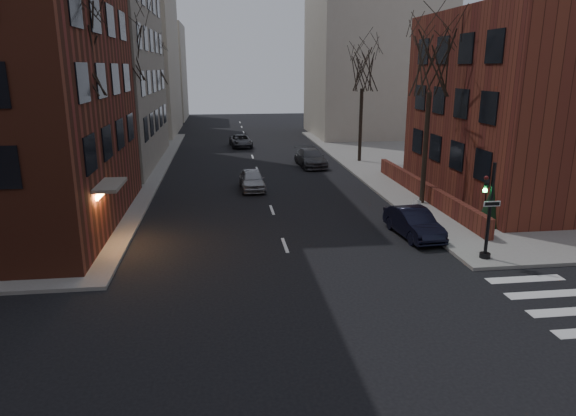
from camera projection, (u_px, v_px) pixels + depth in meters
The scene contains 19 objects.
building_right_brick at pixel (546, 107), 30.48m from camera, with size 12.00×14.00×11.00m, color maroon.
low_wall_right at pixel (424, 190), 30.88m from camera, with size 0.35×16.00×1.00m, color maroon.
building_distant_la at pixel (113, 56), 60.10m from camera, with size 14.00×16.00×18.00m, color #B4AA98.
building_distant_ra at pixel (373, 65), 59.28m from camera, with size 14.00×14.00×16.00m, color #B4AA98.
building_distant_lb at pixel (151, 72), 77.14m from camera, with size 10.00×12.00×14.00m, color #B4AA98.
traffic_signal at pixel (488, 217), 20.82m from camera, with size 0.76×0.44×4.00m.
tree_left_a at pixel (74, 50), 21.80m from camera, with size 4.18×4.18×10.26m.
tree_left_b at pixel (123, 49), 33.16m from camera, with size 4.40×4.40×10.80m.
tree_left_c at pixel (152, 64), 46.78m from camera, with size 3.96×3.96×9.72m.
tree_right_a at pixel (431, 63), 27.91m from camera, with size 3.96×3.96×9.72m.
tree_right_b at pixel (363, 70), 41.41m from camera, with size 3.74×3.74×9.18m.
streetlamp_near at pixel (128, 129), 30.65m from camera, with size 0.36×0.36×6.28m.
streetlamp_far at pixel (164, 105), 49.77m from camera, with size 0.36×0.36×6.28m.
parked_sedan at pixel (414, 223), 24.24m from camera, with size 1.43×4.10×1.35m, color black.
car_lane_silver at pixel (252, 180), 33.63m from camera, with size 1.57×3.90×1.33m, color #99999E.
car_lane_gray at pixel (311, 158), 41.46m from camera, with size 1.96×4.83×1.40m, color #414146.
car_lane_far at pixel (241, 141), 51.68m from camera, with size 2.01×4.35×1.21m, color #424248.
sandwich_board at pixel (417, 208), 27.31m from camera, with size 0.37×0.52×0.83m, color silver.
evergreen_shrub at pixel (492, 204), 25.37m from camera, with size 1.32×1.32×2.21m, color #16321A.
Camera 1 is at (-2.66, -9.78, 7.79)m, focal length 32.00 mm.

